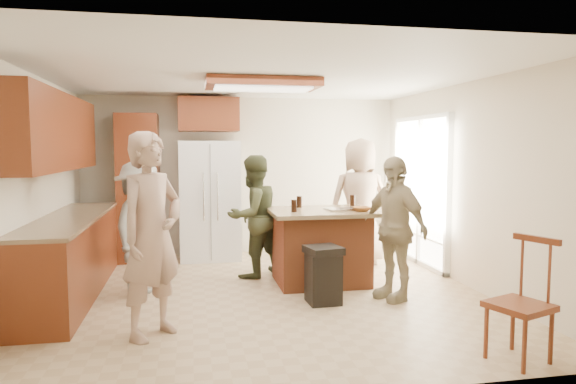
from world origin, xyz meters
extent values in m
plane|color=tan|center=(0.00, 0.00, 0.00)|extent=(5.00, 5.00, 0.00)
plane|color=white|center=(0.00, 0.00, 2.50)|extent=(5.00, 5.00, 0.00)
plane|color=beige|center=(0.00, 2.50, 1.25)|extent=(5.00, 0.00, 5.00)
plane|color=beige|center=(0.00, -2.50, 1.25)|extent=(5.00, 0.00, 5.00)
plane|color=beige|center=(-2.50, 0.00, 1.25)|extent=(0.00, 5.00, 5.00)
plane|color=beige|center=(2.50, 0.00, 1.25)|extent=(0.00, 5.00, 5.00)
cube|color=white|center=(2.48, 1.20, 1.05)|extent=(0.02, 1.60, 2.10)
cube|color=white|center=(2.46, 1.20, 1.05)|extent=(0.08, 1.72, 2.10)
cube|color=maroon|center=(0.00, 0.20, 2.44)|extent=(1.30, 0.70, 0.10)
cube|color=white|center=(0.00, 0.20, 2.38)|extent=(1.10, 0.50, 0.02)
cube|color=olive|center=(4.00, 1.20, -0.05)|extent=(3.00, 3.00, 0.10)
cube|color=#593319|center=(4.70, 1.80, 1.00)|extent=(1.40, 1.60, 2.00)
imported|color=tan|center=(-1.18, -1.08, 0.92)|extent=(0.82, 0.83, 1.85)
imported|color=#373C23|center=(-0.03, 0.89, 0.80)|extent=(0.92, 0.83, 1.61)
imported|color=tan|center=(1.58, 1.32, 0.92)|extent=(0.91, 0.60, 1.84)
imported|color=tan|center=(1.39, -0.40, 0.81)|extent=(0.80, 1.06, 1.61)
imported|color=gray|center=(-1.41, 0.28, 0.78)|extent=(0.71, 1.09, 1.56)
cube|color=maroon|center=(-2.20, 0.40, 0.44)|extent=(0.60, 3.00, 0.88)
cube|color=#846B4C|center=(-2.20, 0.40, 0.90)|extent=(0.64, 3.00, 0.04)
cube|color=maroon|center=(-2.33, 0.40, 1.88)|extent=(0.35, 3.00, 0.85)
cube|color=maroon|center=(-1.60, 2.20, 1.10)|extent=(0.60, 0.60, 2.20)
cube|color=maroon|center=(-0.55, 2.20, 2.20)|extent=(0.90, 0.60, 0.50)
cube|color=white|center=(-0.55, 2.12, 0.90)|extent=(0.90, 0.72, 1.80)
cube|color=gray|center=(-0.55, 1.75, 0.90)|extent=(0.01, 0.01, 1.71)
cylinder|color=silver|center=(-0.65, 1.73, 0.99)|extent=(0.02, 0.02, 0.70)
cylinder|color=silver|center=(-0.45, 1.73, 0.99)|extent=(0.02, 0.02, 0.70)
cube|color=brown|center=(0.76, 0.41, 0.44)|extent=(1.10, 0.85, 0.88)
cube|color=olive|center=(0.76, 0.41, 0.91)|extent=(1.28, 1.03, 0.05)
cube|color=silver|center=(1.01, 0.36, 0.94)|extent=(0.43, 0.35, 0.02)
imported|color=brown|center=(1.21, 0.16, 0.96)|extent=(0.26, 0.26, 0.05)
cylinder|color=black|center=(0.39, 0.25, 1.01)|extent=(0.07, 0.07, 0.15)
cylinder|color=black|center=(0.54, 0.68, 1.01)|extent=(0.07, 0.07, 0.15)
cylinder|color=black|center=(1.26, 0.69, 1.01)|extent=(0.07, 0.07, 0.15)
cube|color=black|center=(0.58, -0.42, 0.28)|extent=(0.35, 0.35, 0.55)
cube|color=black|center=(0.58, -0.42, 0.59)|extent=(0.42, 0.42, 0.08)
cube|color=maroon|center=(1.72, -2.20, 0.45)|extent=(0.54, 0.54, 0.05)
cylinder|color=maroon|center=(1.62, -2.42, 0.22)|extent=(0.05, 0.05, 0.44)
cylinder|color=maroon|center=(1.94, -2.30, 0.22)|extent=(0.05, 0.05, 0.44)
cylinder|color=maroon|center=(1.50, -2.10, 0.22)|extent=(0.05, 0.05, 0.44)
cylinder|color=maroon|center=(1.82, -1.98, 0.22)|extent=(0.05, 0.05, 0.44)
cube|color=maroon|center=(1.90, -2.13, 0.97)|extent=(0.18, 0.39, 0.05)
cylinder|color=maroon|center=(1.94, -2.25, 0.72)|extent=(0.03, 0.03, 0.50)
cylinder|color=maroon|center=(1.85, -2.02, 0.72)|extent=(0.03, 0.03, 0.50)
camera|label=1|loc=(-0.83, -5.76, 1.71)|focal=32.00mm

